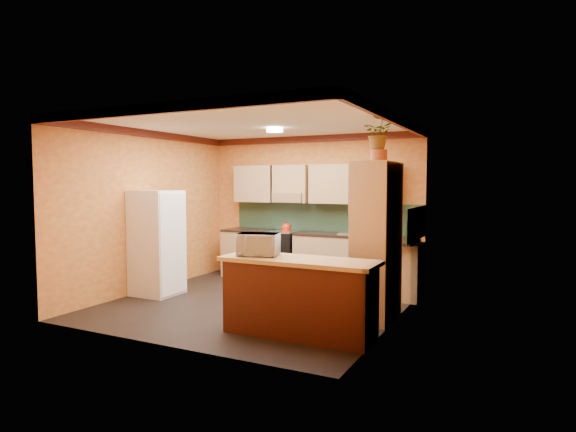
% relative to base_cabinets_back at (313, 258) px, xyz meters
% --- Properties ---
extents(room_shell, '(4.24, 4.24, 2.72)m').
position_rel_base_cabinets_back_xyz_m(room_shell, '(-0.13, -1.52, 1.65)').
color(room_shell, black).
rests_on(room_shell, ground).
extents(base_cabinets_back, '(3.65, 0.60, 0.88)m').
position_rel_base_cabinets_back_xyz_m(base_cabinets_back, '(0.00, 0.00, 0.00)').
color(base_cabinets_back, tan).
rests_on(base_cabinets_back, ground).
extents(countertop_back, '(3.65, 0.62, 0.04)m').
position_rel_base_cabinets_back_xyz_m(countertop_back, '(0.00, -0.00, 0.46)').
color(countertop_back, black).
rests_on(countertop_back, base_cabinets_back).
extents(stove, '(0.58, 0.58, 0.91)m').
position_rel_base_cabinets_back_xyz_m(stove, '(-0.62, -0.00, 0.02)').
color(stove, black).
rests_on(stove, ground).
extents(kettle, '(0.22, 0.22, 0.18)m').
position_rel_base_cabinets_back_xyz_m(kettle, '(-0.52, -0.05, 0.56)').
color(kettle, '#B8210C').
rests_on(kettle, stove).
extents(sink, '(0.48, 0.40, 0.03)m').
position_rel_base_cabinets_back_xyz_m(sink, '(0.78, 0.00, 0.50)').
color(sink, silver).
rests_on(sink, countertop_back).
extents(base_cabinets_right, '(0.60, 0.80, 0.88)m').
position_rel_base_cabinets_back_xyz_m(base_cabinets_right, '(1.64, -0.52, 0.00)').
color(base_cabinets_right, tan).
rests_on(base_cabinets_right, ground).
extents(countertop_right, '(0.62, 0.80, 0.04)m').
position_rel_base_cabinets_back_xyz_m(countertop_right, '(1.64, -0.52, 0.46)').
color(countertop_right, black).
rests_on(countertop_right, base_cabinets_right).
extents(fridge, '(0.68, 0.66, 1.70)m').
position_rel_base_cabinets_back_xyz_m(fridge, '(-1.91, -2.00, 0.41)').
color(fridge, white).
rests_on(fridge, ground).
extents(pantry, '(0.48, 0.90, 2.10)m').
position_rel_base_cabinets_back_xyz_m(pantry, '(1.69, -1.80, 0.61)').
color(pantry, tan).
rests_on(pantry, ground).
extents(fern_pot, '(0.22, 0.22, 0.16)m').
position_rel_base_cabinets_back_xyz_m(fern_pot, '(1.69, -1.75, 1.74)').
color(fern_pot, '#974524').
rests_on(fern_pot, pantry).
extents(fern, '(0.38, 0.33, 0.43)m').
position_rel_base_cabinets_back_xyz_m(fern, '(1.69, -1.75, 2.03)').
color(fern, tan).
rests_on(fern, fern_pot).
extents(breakfast_bar, '(1.80, 0.55, 0.88)m').
position_rel_base_cabinets_back_xyz_m(breakfast_bar, '(1.07, -2.91, 0.00)').
color(breakfast_bar, '#461510').
rests_on(breakfast_bar, ground).
extents(bar_top, '(1.90, 0.65, 0.05)m').
position_rel_base_cabinets_back_xyz_m(bar_top, '(1.07, -2.91, 0.47)').
color(bar_top, tan).
rests_on(bar_top, breakfast_bar).
extents(microwave, '(0.57, 0.45, 0.27)m').
position_rel_base_cabinets_back_xyz_m(microwave, '(0.52, -2.91, 0.63)').
color(microwave, white).
rests_on(microwave, bar_top).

